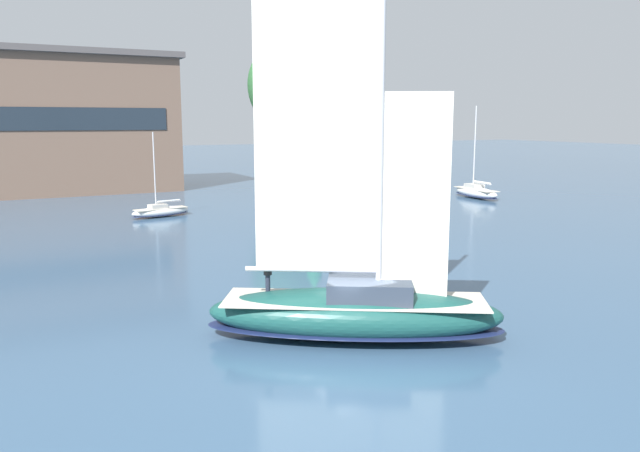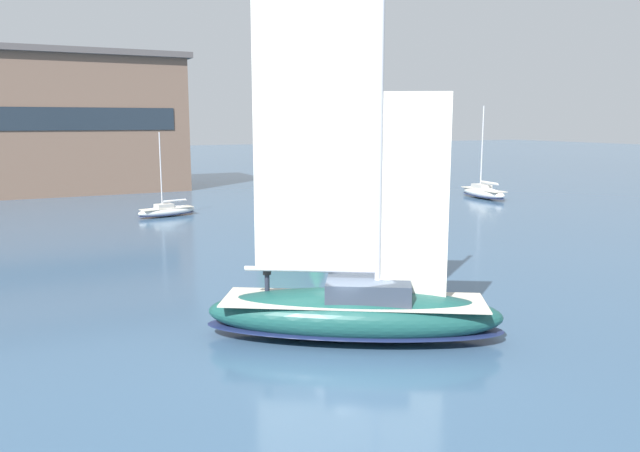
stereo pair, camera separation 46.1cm
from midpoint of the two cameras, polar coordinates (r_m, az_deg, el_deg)
name	(u,v)px [view 1 (the left image)]	position (r m, az deg, el deg)	size (l,w,h in m)	color
ground_plane	(354,338)	(25.82, 2.62, -10.18)	(400.00, 400.00, 0.00)	#385675
waterfront_building	(4,122)	(83.51, -27.04, 8.43)	(40.17, 14.17, 16.95)	brown
tree_shore_center	(282,86)	(88.02, -3.69, 12.67)	(9.34, 9.34, 19.23)	brown
sailboat_main	(355,308)	(25.42, 2.69, -7.47)	(12.03, 9.19, 16.55)	#194C47
sailboat_moored_near_marina	(161,211)	(59.23, -14.58, 1.33)	(5.81, 2.71, 7.73)	white
sailboat_moored_mid_channel	(476,192)	(73.56, 13.89, 3.06)	(2.98, 7.74, 10.39)	white
sailboat_moored_far_slip	(345,187)	(75.78, 2.12, 3.54)	(3.40, 8.07, 10.76)	silver
channel_buoy	(314,256)	(37.57, -0.86, -2.80)	(0.92, 0.92, 1.69)	green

